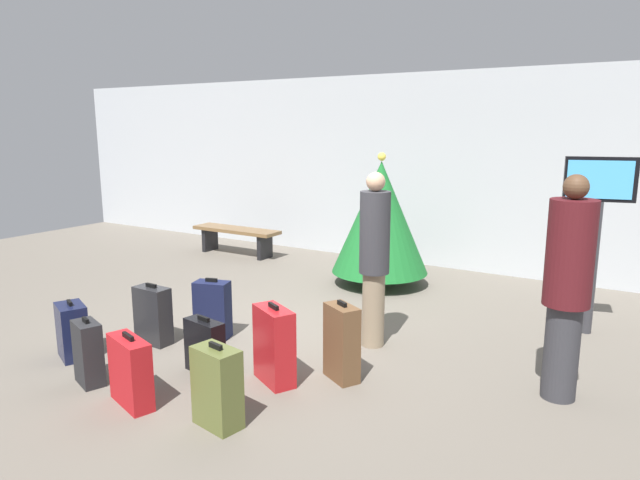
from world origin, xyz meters
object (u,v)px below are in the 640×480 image
object	(u,v)px
holiday_tree	(380,217)
suitcase_3	(153,315)
suitcase_0	(217,387)
suitcase_5	(72,331)
traveller_1	(374,255)
traveller_0	(567,284)
suitcase_7	(88,353)
waiting_bench	(236,234)
flight_info_kiosk	(596,217)
suitcase_8	(342,343)
suitcase_4	(131,372)
suitcase_2	(213,310)
suitcase_1	(274,345)
suitcase_6	(204,346)

from	to	relation	value
holiday_tree	suitcase_3	distance (m)	3.55
suitcase_0	suitcase_3	xyz separation A→B (m)	(-1.73, 0.93, -0.01)
suitcase_5	traveller_1	bearing A→B (deg)	37.71
traveller_0	suitcase_7	bearing A→B (deg)	-152.10
waiting_bench	flight_info_kiosk	bearing A→B (deg)	-9.66
suitcase_8	suitcase_4	bearing A→B (deg)	-133.12
traveller_0	suitcase_0	size ratio (longest dim) A/B	2.84
flight_info_kiosk	suitcase_0	size ratio (longest dim) A/B	2.92
suitcase_2	traveller_1	bearing A→B (deg)	24.08
suitcase_3	suitcase_8	world-z (taller)	suitcase_8
flight_info_kiosk	suitcase_1	size ratio (longest dim) A/B	2.66
waiting_bench	suitcase_8	distance (m)	5.40
suitcase_8	suitcase_1	bearing A→B (deg)	-142.91
traveller_1	suitcase_3	size ratio (longest dim) A/B	2.79
suitcase_6	holiday_tree	bearing A→B (deg)	88.72
suitcase_2	suitcase_5	world-z (taller)	suitcase_2
suitcase_5	suitcase_1	bearing A→B (deg)	16.50
suitcase_2	suitcase_0	bearing A→B (deg)	-46.76
traveller_0	suitcase_7	size ratio (longest dim) A/B	3.09
holiday_tree	suitcase_2	bearing A→B (deg)	-102.39
traveller_0	suitcase_8	distance (m)	1.98
suitcase_2	suitcase_8	distance (m)	1.72
suitcase_7	flight_info_kiosk	bearing A→B (deg)	45.82
flight_info_kiosk	suitcase_4	world-z (taller)	flight_info_kiosk
traveller_1	suitcase_1	distance (m)	1.45
traveller_1	suitcase_0	world-z (taller)	traveller_1
flight_info_kiosk	suitcase_4	distance (m)	4.95
suitcase_1	suitcase_7	xyz separation A→B (m)	(-1.39, -0.90, -0.06)
holiday_tree	suitcase_8	distance (m)	3.29
holiday_tree	flight_info_kiosk	distance (m)	2.91
suitcase_4	suitcase_3	bearing A→B (deg)	130.34
suitcase_6	suitcase_7	distance (m)	1.02
suitcase_1	suitcase_6	world-z (taller)	suitcase_1
waiting_bench	traveller_0	world-z (taller)	traveller_0
traveller_1	suitcase_6	bearing A→B (deg)	-126.07
waiting_bench	traveller_1	distance (m)	4.81
suitcase_2	suitcase_7	bearing A→B (deg)	-96.65
suitcase_4	suitcase_5	world-z (taller)	suitcase_4
suitcase_0	traveller_0	bearing A→B (deg)	40.98
traveller_0	suitcase_1	size ratio (longest dim) A/B	2.59
suitcase_6	suitcase_2	bearing A→B (deg)	127.33
suitcase_8	suitcase_6	bearing A→B (deg)	-154.95
traveller_1	suitcase_7	world-z (taller)	traveller_1
suitcase_1	suitcase_2	xyz separation A→B (m)	(-1.23, 0.54, -0.03)
holiday_tree	suitcase_0	size ratio (longest dim) A/B	2.85
suitcase_2	suitcase_4	xyz separation A→B (m)	(0.47, -1.51, -0.03)
flight_info_kiosk	waiting_bench	xyz separation A→B (m)	(-5.89, 1.00, -0.95)
suitcase_6	suitcase_4	bearing A→B (deg)	-95.93
holiday_tree	suitcase_7	world-z (taller)	holiday_tree
flight_info_kiosk	traveller_0	size ratio (longest dim) A/B	1.03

